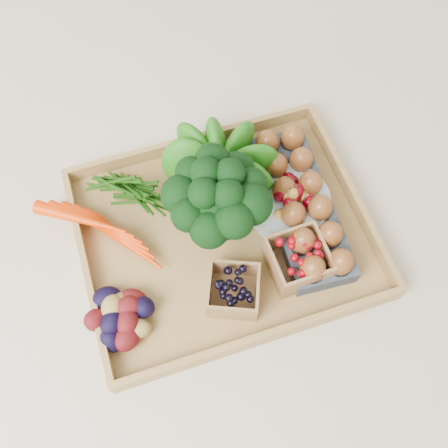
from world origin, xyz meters
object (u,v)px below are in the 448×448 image
object	(u,v)px
broccoli	(218,212)
cherry_bowl	(288,203)
egg_carton	(299,207)
tray	(224,236)

from	to	relation	value
broccoli	cherry_bowl	bearing A→B (deg)	0.02
cherry_bowl	egg_carton	world-z (taller)	cherry_bowl
tray	egg_carton	world-z (taller)	egg_carton
tray	broccoli	world-z (taller)	broccoli
broccoli	egg_carton	xyz separation A→B (m)	(0.17, -0.01, -0.05)
broccoli	tray	bearing A→B (deg)	-61.57
tray	egg_carton	xyz separation A→B (m)	(0.16, 0.00, 0.03)
cherry_bowl	egg_carton	distance (m)	0.02
tray	egg_carton	distance (m)	0.16
egg_carton	cherry_bowl	bearing A→B (deg)	146.69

